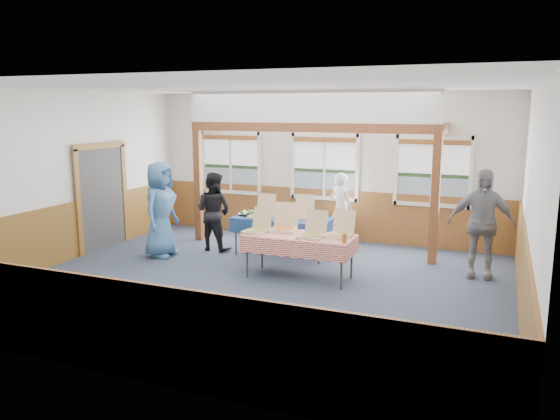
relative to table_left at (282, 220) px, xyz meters
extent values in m
plane|color=#2C3247|center=(0.31, -1.76, -0.70)|extent=(8.00, 8.00, 0.00)
plane|color=white|center=(0.31, -1.76, 2.50)|extent=(8.00, 8.00, 0.00)
plane|color=silver|center=(0.31, 1.74, 0.90)|extent=(8.00, 0.00, 8.00)
plane|color=silver|center=(0.31, -5.26, 0.90)|extent=(8.00, 0.00, 8.00)
plane|color=silver|center=(-3.69, -1.76, 0.90)|extent=(0.00, 8.00, 8.00)
plane|color=silver|center=(4.31, -1.76, 0.90)|extent=(0.00, 8.00, 8.00)
cube|color=brown|center=(0.31, 1.71, -0.15)|extent=(7.98, 0.05, 1.10)
cube|color=brown|center=(0.31, -5.24, -0.15)|extent=(7.98, 0.05, 1.10)
cube|color=brown|center=(-3.66, -1.76, -0.15)|extent=(0.05, 6.98, 1.10)
cube|color=brown|center=(4.29, -1.76, -0.15)|extent=(0.05, 6.98, 1.10)
cube|color=#383838|center=(-3.65, -0.86, 0.35)|extent=(0.06, 1.30, 2.10)
cube|color=white|center=(-1.99, 1.68, 0.21)|extent=(1.52, 0.05, 0.08)
cube|color=white|center=(-1.99, 1.68, 1.59)|extent=(1.52, 0.05, 0.08)
cube|color=white|center=(-2.73, 1.68, 0.90)|extent=(0.08, 0.05, 1.46)
cube|color=white|center=(-1.25, 1.68, 0.90)|extent=(0.08, 0.05, 1.46)
cube|color=white|center=(-1.99, 1.68, 0.90)|extent=(0.05, 0.05, 1.30)
cube|color=gray|center=(-1.99, 1.72, 0.51)|extent=(1.40, 0.02, 0.52)
cube|color=#21381C|center=(-1.99, 1.72, 0.81)|extent=(1.40, 0.02, 0.08)
cube|color=silver|center=(-1.99, 1.72, 1.20)|extent=(1.40, 0.02, 0.70)
cube|color=brown|center=(-1.99, 1.66, 1.49)|extent=(1.40, 0.07, 0.10)
cube|color=white|center=(0.31, 1.68, 0.21)|extent=(1.52, 0.05, 0.08)
cube|color=white|center=(0.31, 1.68, 1.59)|extent=(1.52, 0.05, 0.08)
cube|color=white|center=(-0.43, 1.68, 0.90)|extent=(0.08, 0.05, 1.46)
cube|color=white|center=(1.05, 1.68, 0.90)|extent=(0.08, 0.05, 1.46)
cube|color=white|center=(0.31, 1.68, 0.90)|extent=(0.05, 0.05, 1.30)
cube|color=gray|center=(0.31, 1.72, 0.51)|extent=(1.40, 0.02, 0.52)
cube|color=#21381C|center=(0.31, 1.72, 0.81)|extent=(1.40, 0.02, 0.08)
cube|color=silver|center=(0.31, 1.72, 1.20)|extent=(1.40, 0.02, 0.70)
cube|color=brown|center=(0.31, 1.66, 1.49)|extent=(1.40, 0.07, 0.10)
cube|color=white|center=(2.61, 1.68, 0.21)|extent=(1.52, 0.05, 0.08)
cube|color=white|center=(2.61, 1.68, 1.59)|extent=(1.52, 0.05, 0.08)
cube|color=white|center=(1.87, 1.68, 0.90)|extent=(0.08, 0.05, 1.46)
cube|color=white|center=(3.35, 1.68, 0.90)|extent=(0.08, 0.05, 1.46)
cube|color=white|center=(2.61, 1.68, 0.90)|extent=(0.05, 0.05, 1.30)
cube|color=gray|center=(2.61, 1.72, 0.51)|extent=(1.40, 0.02, 0.52)
cube|color=#21381C|center=(2.61, 1.72, 0.81)|extent=(1.40, 0.02, 0.08)
cube|color=silver|center=(2.61, 1.72, 1.20)|extent=(1.40, 0.02, 0.70)
cube|color=brown|center=(2.61, 1.66, 1.49)|extent=(1.40, 0.07, 0.10)
cube|color=#5E3214|center=(-2.19, 0.54, 0.50)|extent=(0.15, 0.15, 2.40)
cube|color=#5E3214|center=(2.81, 0.54, 0.50)|extent=(0.15, 0.15, 2.40)
cube|color=#5E3214|center=(0.31, 0.54, 1.79)|extent=(5.15, 0.18, 0.18)
cylinder|color=#383838|center=(-0.86, -0.32, -0.34)|extent=(0.04, 0.04, 0.73)
cylinder|color=#383838|center=(-0.86, 0.32, -0.34)|extent=(0.04, 0.04, 0.73)
cylinder|color=#383838|center=(0.86, -0.32, -0.34)|extent=(0.04, 0.04, 0.73)
cylinder|color=#383838|center=(0.86, 0.32, -0.34)|extent=(0.04, 0.04, 0.73)
cube|color=#383838|center=(0.00, 0.00, 0.03)|extent=(1.99, 1.38, 0.03)
cube|color=navy|center=(0.00, 0.00, 0.05)|extent=(2.07, 1.46, 0.01)
cube|color=navy|center=(0.00, -0.41, -0.09)|extent=(1.77, 0.69, 0.28)
cube|color=navy|center=(0.00, 0.41, -0.09)|extent=(1.77, 0.69, 0.28)
cylinder|color=#383838|center=(-0.02, -1.57, -0.34)|extent=(0.04, 0.04, 0.73)
cylinder|color=#383838|center=(-0.02, -0.95, -0.34)|extent=(0.04, 0.04, 0.73)
cylinder|color=#383838|center=(1.65, -1.57, -0.34)|extent=(0.04, 0.04, 0.73)
cylinder|color=#383838|center=(1.65, -0.95, -0.34)|extent=(0.04, 0.04, 0.73)
cube|color=#383838|center=(0.82, -1.26, 0.03)|extent=(1.85, 0.92, 0.03)
cube|color=red|center=(0.82, -1.26, 0.05)|extent=(1.92, 0.99, 0.01)
cube|color=red|center=(0.82, -1.66, -0.09)|extent=(1.84, 0.19, 0.28)
cube|color=red|center=(0.82, -0.86, -0.09)|extent=(1.84, 0.19, 0.28)
cube|color=#D9B491|center=(-0.40, -0.15, 0.08)|extent=(0.43, 0.43, 0.04)
cylinder|color=gold|center=(-0.40, -0.15, 0.11)|extent=(0.37, 0.37, 0.01)
cube|color=#D9B491|center=(-0.38, 0.09, 0.30)|extent=(0.40, 0.12, 0.39)
cube|color=#D9B491|center=(0.35, 0.12, 0.08)|extent=(0.40, 0.40, 0.04)
cylinder|color=tan|center=(0.35, 0.12, 0.11)|extent=(0.35, 0.35, 0.01)
cube|color=#D9B491|center=(0.34, 0.35, 0.29)|extent=(0.39, 0.11, 0.38)
cube|color=#D9B491|center=(0.07, -1.40, 0.08)|extent=(0.42, 0.42, 0.04)
cylinder|color=gold|center=(0.07, -1.40, 0.10)|extent=(0.37, 0.37, 0.01)
cube|color=#D9B491|center=(0.10, -1.18, 0.28)|extent=(0.38, 0.14, 0.36)
cube|color=#D9B491|center=(0.47, -1.11, 0.08)|extent=(0.50, 0.50, 0.05)
cylinder|color=gold|center=(0.47, -1.11, 0.11)|extent=(0.44, 0.44, 0.01)
cube|color=#D9B491|center=(0.42, -0.85, 0.31)|extent=(0.44, 0.18, 0.42)
cube|color=#D9B491|center=(1.07, -1.38, 0.08)|extent=(0.41, 0.41, 0.04)
cylinder|color=gold|center=(1.07, -1.38, 0.11)|extent=(0.36, 0.36, 0.01)
cube|color=#D9B491|center=(1.08, -1.14, 0.29)|extent=(0.39, 0.12, 0.38)
cube|color=#D9B491|center=(1.47, -1.16, 0.08)|extent=(0.45, 0.45, 0.04)
cylinder|color=tan|center=(1.47, -1.16, 0.11)|extent=(0.39, 0.39, 0.01)
cube|color=#D9B491|center=(1.51, -0.92, 0.29)|extent=(0.40, 0.16, 0.39)
cylinder|color=black|center=(-0.75, 0.00, 0.07)|extent=(0.39, 0.39, 0.03)
cylinder|color=white|center=(-0.75, 0.00, 0.10)|extent=(0.09, 0.09, 0.04)
sphere|color=#2C6827|center=(-0.64, 0.00, 0.10)|extent=(0.09, 0.09, 0.09)
sphere|color=beige|center=(-0.68, 0.08, 0.10)|extent=(0.09, 0.09, 0.09)
sphere|color=#2C6827|center=(-0.77, 0.10, 0.10)|extent=(0.09, 0.09, 0.09)
sphere|color=beige|center=(-0.85, 0.05, 0.10)|extent=(0.09, 0.09, 0.09)
sphere|color=#2C6827|center=(-0.85, -0.05, 0.10)|extent=(0.09, 0.09, 0.09)
sphere|color=beige|center=(-0.77, -0.10, 0.10)|extent=(0.09, 0.09, 0.09)
sphere|color=#2C6827|center=(-0.68, -0.08, 0.10)|extent=(0.09, 0.09, 0.09)
cylinder|color=#9A6619|center=(1.67, -1.51, 0.13)|extent=(0.07, 0.07, 0.15)
imported|color=white|center=(0.82, 1.27, 0.07)|extent=(0.66, 0.57, 1.54)
imported|color=black|center=(-1.46, -0.13, 0.10)|extent=(0.83, 0.67, 1.60)
imported|color=#3D6899|center=(-2.17, -0.95, 0.23)|extent=(0.65, 0.94, 1.86)
imported|color=gray|center=(3.65, 0.00, 0.23)|extent=(1.11, 0.50, 1.87)
camera|label=1|loc=(3.91, -9.68, 2.17)|focal=35.00mm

